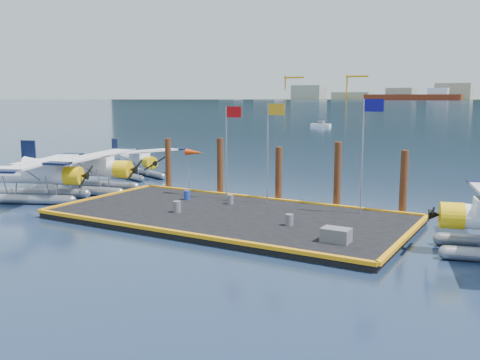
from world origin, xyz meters
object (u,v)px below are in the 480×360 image
Objects in this scene: drum_0 at (187,195)px; piling_1 at (220,168)px; seaplane_a at (37,178)px; seaplane_c at (138,162)px; drum_3 at (177,207)px; drum_2 at (289,220)px; windsock at (194,154)px; piling_2 at (279,176)px; drum_5 at (230,199)px; flagpole_red at (229,138)px; seaplane_b at (91,170)px; piling_4 at (404,185)px; flagpole_blue at (366,139)px; crate at (336,235)px; piling_0 at (168,166)px; piling_3 at (337,177)px; flagpole_yellow at (271,138)px.

drum_0 is 0.14× the size of piling_1.
seaplane_a is 11.53m from seaplane_c.
seaplane_c reaches higher than drum_3.
windsock reaches higher than drum_2.
piling_2 is (3.27, 6.65, 1.17)m from drum_3.
seaplane_c is 14.93× the size of drum_5.
piling_1 is (-2.66, 3.07, 1.41)m from drum_5.
flagpole_red is at bearing 86.16° from seaplane_c.
seaplane_b is 9.04m from drum_0.
piling_4 is (13.53, 1.60, -1.23)m from windsock.
seaplane_a is 21.86m from flagpole_blue.
windsock is (-12.43, 6.50, 2.50)m from crate.
piling_0 is (-7.16, 3.07, 1.31)m from drum_5.
piling_2 is (15.87, -4.52, 0.54)m from seaplane_c.
flagpole_blue reaches higher than piling_1.
flagpole_blue is at bearing 28.09° from drum_3.
drum_2 is 10.43m from piling_1.
piling_4 is at bearing 13.93° from drum_0.
flagpole_red reaches higher than seaplane_a.
seaplane_c is 1.33× the size of flagpole_blue.
piling_2 reaches higher than drum_0.
drum_2 is 0.16× the size of piling_2.
piling_3 is (5.84, 3.07, 1.46)m from drum_5.
piling_0 is (6.87, -4.52, 0.64)m from seaplane_c.
drum_3 is 8.87m from piling_0.
drum_0 is at bearing 87.71° from seaplane_a.
flagpole_yellow is (14.22, 1.19, 2.89)m from seaplane_b.
piling_1 reaches higher than drum_3.
drum_3 is 3.86m from drum_5.
piling_3 is (8.50, 0.00, 0.05)m from piling_1.
drum_5 is 10.08m from crate.
flagpole_red is 3.00m from flagpole_yellow.
drum_0 is 0.09× the size of flagpole_yellow.
drum_2 is at bearing 150.63° from crate.
drum_3 is 0.21× the size of windsock.
drum_3 is (12.60, -11.17, -0.63)m from seaplane_c.
piling_4 is at bearing 30.55° from drum_3.
drum_0 is at bearing -99.36° from piling_1.
flagpole_yellow is 0.95× the size of flagpole_blue.
windsock is (-2.73, 0.00, -1.17)m from flagpole_red.
piling_0 is at bearing 156.79° from drum_5.
piling_3 is at bearing 42.45° from drum_3.
piling_3 is (-2.90, 8.10, 1.42)m from crate.
seaplane_b is 21.60m from crate.
piling_2 is at bearing 91.99° from seaplane_a.
piling_4 is at bearing 82.71° from seaplane_b.
piling_1 is (11.37, -4.52, 0.74)m from seaplane_c.
seaplane_b is at bearing 168.82° from drum_2.
flagpole_red is at bearing 81.55° from seaplane_b.
flagpole_red reaches higher than seaplane_b.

